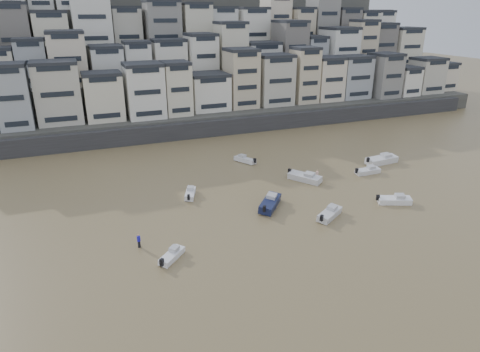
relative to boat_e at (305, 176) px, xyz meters
name	(u,v)px	position (x,y,z in m)	size (l,w,h in m)	color
ground	(349,347)	(-14.97, -33.56, -0.82)	(400.00, 400.00, 0.00)	#90794D
harbor_wall	(214,127)	(-4.97, 31.44, 0.93)	(140.00, 3.00, 3.50)	#38383A
hillside	(186,57)	(-0.23, 71.28, 12.18)	(141.04, 66.00, 50.00)	#4C4C47
boat_e	(305,176)	(0.00, 0.00, 0.00)	(6.04, 1.98, 1.65)	silver
boat_a	(330,212)	(-3.44, -12.69, -0.10)	(5.29, 1.73, 1.44)	silver
boat_f	(190,192)	(-18.94, 0.99, -0.21)	(4.48, 1.47, 1.22)	white
boat_c	(270,202)	(-9.51, -6.87, 0.05)	(6.37, 2.09, 1.74)	#141B3F
boat_d	(368,170)	(11.60, -1.06, -0.17)	(4.83, 1.58, 1.32)	silver
boat_h	(245,159)	(-5.53, 12.07, -0.17)	(4.76, 1.56, 1.30)	silver
boat_g	(382,159)	(17.15, 2.24, 0.11)	(6.83, 2.24, 1.86)	silver
boat_j	(172,254)	(-25.50, -14.95, -0.25)	(4.20, 1.37, 1.15)	white
boat_b	(395,199)	(7.63, -12.38, -0.12)	(5.13, 1.68, 1.40)	white
person_blue	(139,241)	(-28.47, -11.05, 0.05)	(0.44, 0.44, 1.74)	#1C18B8
person_pink	(317,175)	(2.11, -0.32, 0.05)	(0.44, 0.44, 1.74)	beige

